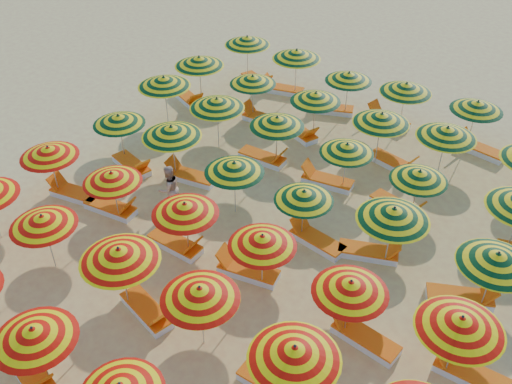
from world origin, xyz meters
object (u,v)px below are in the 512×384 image
Objects in this scene: umbrella_15 at (200,293)px; lounger_21 at (461,297)px; umbrella_38 at (316,97)px; lounger_11 at (75,193)px; umbrella_18 at (49,152)px; lounger_29 at (393,162)px; umbrella_27 at (304,195)px; umbrella_26 at (234,167)px; umbrella_29 at (497,259)px; lounger_16 at (470,374)px; beachgoer_b at (169,188)px; lounger_35 at (480,149)px; lounger_23 at (326,180)px; lounger_20 at (370,252)px; umbrella_21 at (262,240)px; lounger_33 at (331,109)px; umbrella_34 at (419,175)px; lounger_12 at (112,208)px; umbrella_28 at (394,214)px; umbrella_24 at (119,120)px; lounger_17 at (132,165)px; umbrella_31 at (217,103)px; umbrella_39 at (381,118)px; umbrella_44 at (349,77)px; lounger_27 at (263,119)px; lounger_8 at (148,311)px; umbrella_42 at (247,41)px; lounger_4 at (30,372)px; umbrella_16 at (295,353)px; lounger_22 at (263,158)px; lounger_28 at (299,132)px; umbrella_36 at (199,61)px; lounger_15 at (364,338)px; umbrella_20 at (185,208)px; umbrella_25 at (171,131)px; umbrella_37 at (253,80)px; umbrella_22 at (351,287)px; lounger_14 at (247,270)px; umbrella_23 at (461,323)px; umbrella_40 at (447,132)px; lounger_18 at (190,176)px; lounger_34 at (387,120)px; umbrella_13 at (43,221)px; umbrella_45 at (406,88)px; lounger_26 at (189,99)px; lounger_31 at (257,81)px; umbrella_30 at (164,82)px; lounger_19 at (316,240)px; umbrella_43 at (297,54)px.

lounger_21 is at bearing 44.99° from umbrella_15.
lounger_11 is (-4.69, -7.56, -1.58)m from umbrella_38.
umbrella_18 is 1.20× the size of lounger_29.
umbrella_26 is at bearing -178.45° from umbrella_27.
lounger_16 is (0.40, -2.24, -1.65)m from umbrella_29.
lounger_35 is at bearing 155.36° from beachgoer_b.
lounger_20 is at bearing 129.60° from lounger_23.
lounger_33 is at bearing 107.02° from umbrella_21.
lounger_12 is (-8.01, -4.96, -1.47)m from umbrella_34.
umbrella_24 is at bearing -178.85° from umbrella_28.
umbrella_27 is 6.91m from lounger_17.
umbrella_27 is 0.89× the size of umbrella_31.
umbrella_39 reaches higher than umbrella_44.
lounger_8 is at bearing 105.24° from lounger_27.
umbrella_28 reaches higher than umbrella_31.
umbrella_42 reaches higher than lounger_4.
umbrella_16 is 1.17× the size of lounger_12.
lounger_22 is (2.44, 5.06, 0.00)m from lounger_12.
lounger_22 and lounger_28 have the same top height.
lounger_12 is 0.99× the size of lounger_35.
lounger_15 is at bearing -34.61° from umbrella_36.
umbrella_20 is at bearing 135.46° from umbrella_15.
umbrella_37 is at bearing 91.05° from umbrella_25.
umbrella_22 is 9.32m from umbrella_38.
lounger_22 is 1.00× the size of lounger_27.
lounger_14 is at bearing -57.21° from umbrella_37.
lounger_11 is (-12.46, -2.53, -1.65)m from umbrella_29.
lounger_23 is 5.28m from beachgoer_b.
umbrella_23 is 8.05m from umbrella_40.
umbrella_26 is at bearing 15.91° from lounger_17.
umbrella_44 is at bearing 100.27° from umbrella_15.
lounger_4 is 8.35m from lounger_18.
lounger_15 is (5.00, 2.29, 0.00)m from lounger_8.
umbrella_23 is at bearing 132.69° from lounger_34.
umbrella_13 is 0.89× the size of umbrella_45.
umbrella_16 reaches higher than lounger_23.
lounger_14 is 0.99× the size of lounger_33.
lounger_26 is (-10.25, 4.40, 0.00)m from lounger_20.
umbrella_34 is 1.20× the size of lounger_31.
umbrella_21 is at bearing -33.72° from umbrella_30.
umbrella_28 is at bearing 15.89° from umbrella_18.
umbrella_25 is 5.90m from lounger_19.
lounger_22 is 4.06m from beachgoer_b.
lounger_17 is 1.01× the size of lounger_18.
umbrella_24 is 5.48m from umbrella_37.
lounger_17 is 12.52m from lounger_35.
umbrella_20 is 10.52m from umbrella_43.
umbrella_37 is 1.11× the size of lounger_27.
lounger_8 is at bearing -66.33° from umbrella_31.
umbrella_28 is 1.33× the size of umbrella_37.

